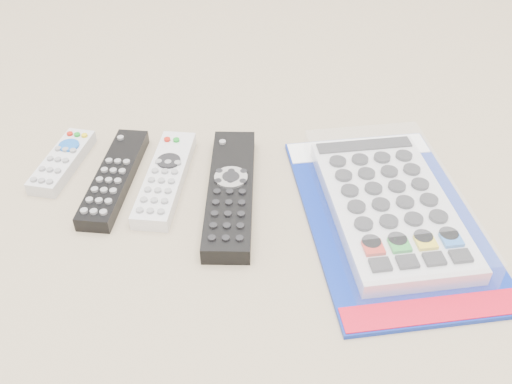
# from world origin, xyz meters

# --- Properties ---
(remote_small_grey) EXTENTS (0.06, 0.13, 0.02)m
(remote_small_grey) POSITION_xyz_m (-0.22, 0.05, 0.01)
(remote_small_grey) COLOR #BBBBBE
(remote_small_grey) RESTS_ON ground
(remote_slim_black) EXTENTS (0.05, 0.19, 0.02)m
(remote_slim_black) POSITION_xyz_m (-0.14, 0.02, 0.01)
(remote_slim_black) COLOR black
(remote_slim_black) RESTS_ON ground
(remote_silver_dvd) EXTENTS (0.05, 0.18, 0.02)m
(remote_silver_dvd) POSITION_xyz_m (-0.08, 0.03, 0.01)
(remote_silver_dvd) COLOR silver
(remote_silver_dvd) RESTS_ON ground
(remote_large_black) EXTENTS (0.06, 0.23, 0.03)m
(remote_large_black) POSITION_xyz_m (0.01, 0.00, 0.01)
(remote_large_black) COLOR black
(remote_large_black) RESTS_ON ground
(jumbo_remote_packaged) EXTENTS (0.26, 0.36, 0.04)m
(jumbo_remote_packaged) POSITION_xyz_m (0.20, -0.02, 0.02)
(jumbo_remote_packaged) COLOR navy
(jumbo_remote_packaged) RESTS_ON ground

